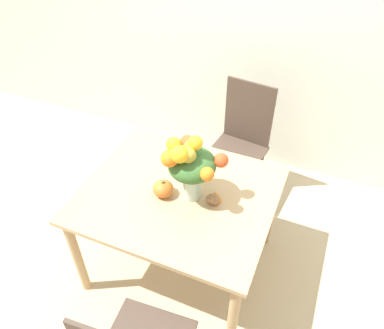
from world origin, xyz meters
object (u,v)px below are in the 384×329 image
Objects in this scene: turkey_figurine at (214,197)px; dining_chair_near_window at (240,144)px; flower_vase at (191,164)px; pumpkin at (163,189)px.

turkey_figurine is 0.12× the size of dining_chair_near_window.
flower_vase is at bearing -86.52° from dining_chair_near_window.
flower_vase is 0.27m from turkey_figurine.
flower_vase is at bearing 17.01° from pumpkin.
pumpkin is (-0.16, -0.05, -0.21)m from flower_vase.
pumpkin reaches higher than turkey_figurine.
flower_vase reaches higher than turkey_figurine.
dining_chair_near_window is (-0.09, 0.88, -0.25)m from turkey_figurine.
flower_vase is 0.44× the size of dining_chair_near_window.
dining_chair_near_window is at bearing 86.69° from flower_vase.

